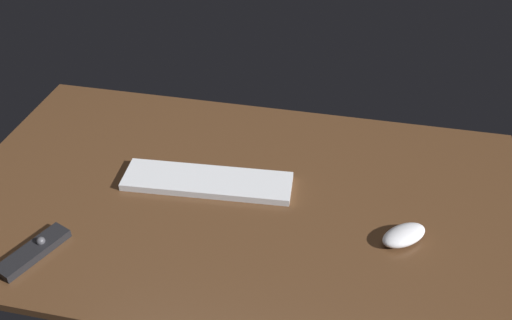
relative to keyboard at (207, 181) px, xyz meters
The scene contains 4 objects.
desk 9.27cm from the keyboard, 19.20° to the right, with size 140.00×84.00×2.00cm, color #4C301C.
keyboard is the anchor object (origin of this frame).
computer_mouse 49.49cm from the keyboard, 11.48° to the right, with size 11.27×5.88×3.22cm, color silver.
media_remote 43.42cm from the keyboard, 134.39° to the right, with size 10.81×17.40×3.16cm.
Camera 1 is at (26.19, -100.52, 92.24)cm, focal length 39.06 mm.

